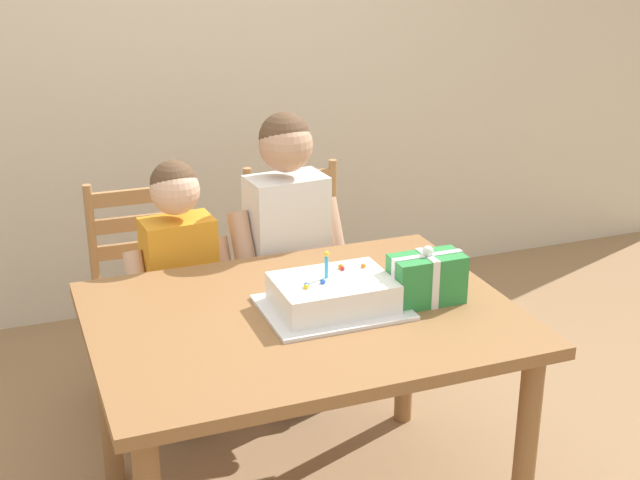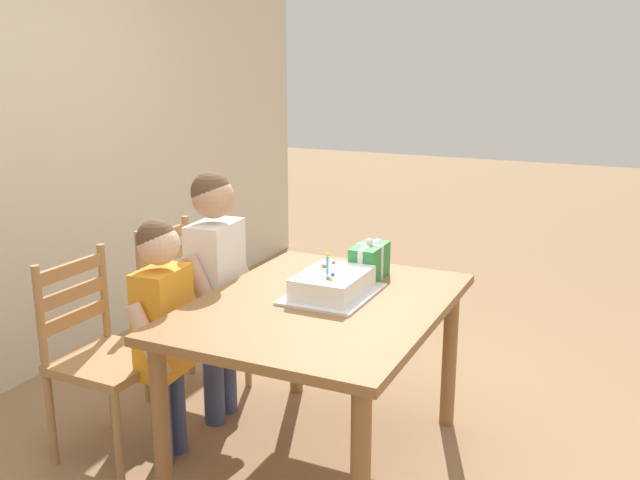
{
  "view_description": "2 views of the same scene",
  "coord_description": "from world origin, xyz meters",
  "px_view_note": "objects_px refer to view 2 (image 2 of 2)",
  "views": [
    {
      "loc": [
        -0.83,
        -2.31,
        1.94
      ],
      "look_at": [
        0.16,
        0.26,
        0.89
      ],
      "focal_mm": 49.03,
      "sensor_mm": 36.0,
      "label": 1
    },
    {
      "loc": [
        -2.54,
        -1.19,
        1.75
      ],
      "look_at": [
        0.18,
        0.09,
        0.97
      ],
      "focal_mm": 39.57,
      "sensor_mm": 36.0,
      "label": 2
    }
  ],
  "objects_px": {
    "chair_right": "(189,310)",
    "birthday_cake": "(332,285)",
    "dining_table": "(321,324)",
    "gift_box_red_large": "(369,262)",
    "child_younger": "(163,318)",
    "child_older": "(216,273)",
    "chair_left": "(103,356)"
  },
  "relations": [
    {
      "from": "chair_right",
      "to": "birthday_cake",
      "type": "bearing_deg",
      "value": -104.03
    },
    {
      "from": "dining_table",
      "to": "gift_box_red_large",
      "type": "bearing_deg",
      "value": -9.11
    },
    {
      "from": "gift_box_red_large",
      "to": "child_younger",
      "type": "distance_m",
      "value": 0.96
    },
    {
      "from": "chair_right",
      "to": "child_older",
      "type": "height_order",
      "value": "child_older"
    },
    {
      "from": "gift_box_red_large",
      "to": "child_younger",
      "type": "xyz_separation_m",
      "value": [
        -0.65,
        0.69,
        -0.17
      ]
    },
    {
      "from": "dining_table",
      "to": "child_younger",
      "type": "bearing_deg",
      "value": 111.83
    },
    {
      "from": "chair_right",
      "to": "child_younger",
      "type": "bearing_deg",
      "value": -153.65
    },
    {
      "from": "chair_left",
      "to": "child_younger",
      "type": "distance_m",
      "value": 0.36
    },
    {
      "from": "birthday_cake",
      "to": "chair_left",
      "type": "distance_m",
      "value": 1.07
    },
    {
      "from": "child_older",
      "to": "dining_table",
      "type": "bearing_deg",
      "value": -104.68
    },
    {
      "from": "birthday_cake",
      "to": "child_younger",
      "type": "xyz_separation_m",
      "value": [
        -0.35,
        0.64,
        -0.13
      ]
    },
    {
      "from": "dining_table",
      "to": "chair_right",
      "type": "height_order",
      "value": "chair_right"
    },
    {
      "from": "gift_box_red_large",
      "to": "chair_left",
      "type": "bearing_deg",
      "value": 126.29
    },
    {
      "from": "dining_table",
      "to": "gift_box_red_large",
      "type": "relative_size",
      "value": 5.49
    },
    {
      "from": "dining_table",
      "to": "gift_box_red_large",
      "type": "xyz_separation_m",
      "value": [
        0.39,
        -0.06,
        0.18
      ]
    },
    {
      "from": "gift_box_red_large",
      "to": "child_younger",
      "type": "relative_size",
      "value": 0.22
    },
    {
      "from": "birthday_cake",
      "to": "chair_right",
      "type": "relative_size",
      "value": 0.48
    },
    {
      "from": "dining_table",
      "to": "chair_left",
      "type": "bearing_deg",
      "value": 109.56
    },
    {
      "from": "chair_left",
      "to": "child_older",
      "type": "height_order",
      "value": "child_older"
    },
    {
      "from": "child_older",
      "to": "chair_right",
      "type": "bearing_deg",
      "value": 60.48
    },
    {
      "from": "dining_table",
      "to": "birthday_cake",
      "type": "height_order",
      "value": "birthday_cake"
    },
    {
      "from": "chair_left",
      "to": "child_younger",
      "type": "relative_size",
      "value": 0.83
    },
    {
      "from": "dining_table",
      "to": "chair_right",
      "type": "distance_m",
      "value": 0.99
    },
    {
      "from": "chair_left",
      "to": "child_older",
      "type": "distance_m",
      "value": 0.64
    },
    {
      "from": "birthday_cake",
      "to": "child_older",
      "type": "bearing_deg",
      "value": 83.86
    },
    {
      "from": "gift_box_red_large",
      "to": "child_older",
      "type": "height_order",
      "value": "child_older"
    },
    {
      "from": "chair_right",
      "to": "child_older",
      "type": "bearing_deg",
      "value": -119.52
    },
    {
      "from": "birthday_cake",
      "to": "child_younger",
      "type": "relative_size",
      "value": 0.4
    },
    {
      "from": "birthday_cake",
      "to": "chair_left",
      "type": "bearing_deg",
      "value": 114.5
    },
    {
      "from": "birthday_cake",
      "to": "gift_box_red_large",
      "type": "bearing_deg",
      "value": -10.28
    },
    {
      "from": "birthday_cake",
      "to": "child_younger",
      "type": "bearing_deg",
      "value": 118.61
    },
    {
      "from": "dining_table",
      "to": "chair_left",
      "type": "xyz_separation_m",
      "value": [
        -0.33,
        0.92,
        -0.19
      ]
    }
  ]
}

